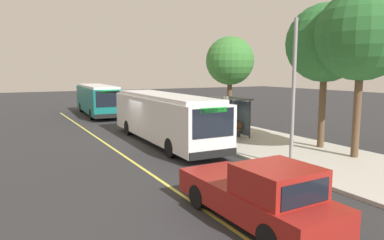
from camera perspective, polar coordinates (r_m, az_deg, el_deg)
ground_plane at (r=22.63m, az=-8.41°, el=-3.20°), size 120.00×120.00×0.00m
sidewalk_curb at (r=25.27m, az=4.47°, el=-1.81°), size 44.00×6.40×0.15m
lane_stripe_center at (r=21.99m, az=-13.81°, el=-3.66°), size 36.00×0.14×0.01m
transit_bus_main at (r=21.36m, az=-4.56°, el=0.60°), size 11.89×2.84×2.95m
transit_bus_second at (r=36.18m, az=-15.01°, el=3.33°), size 11.16×3.24×2.95m
pickup_truck at (r=10.35m, az=10.81°, el=-11.78°), size 5.45×2.14×1.85m
bus_shelter at (r=23.09m, az=6.14°, el=1.87°), size 2.90×1.60×2.48m
waiting_bench at (r=23.27m, az=6.51°, el=-1.28°), size 1.60×0.48×0.95m
route_sign_post at (r=19.90m, az=5.47°, el=1.04°), size 0.44×0.08×2.80m
pedestrian_commuter at (r=21.51m, az=5.47°, el=-0.71°), size 0.24×0.40×1.69m
street_tree_near_shelter at (r=20.52m, az=20.72°, el=11.48°), size 4.17×4.17×7.74m
street_tree_upstreet at (r=18.78m, az=25.73°, el=12.22°), size 4.32×4.32×8.02m
street_tree_downstreet at (r=27.20m, az=6.14°, el=9.43°), size 3.65×3.65×6.78m
utility_pole at (r=15.91m, az=16.04°, el=4.10°), size 0.16×0.16×6.40m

